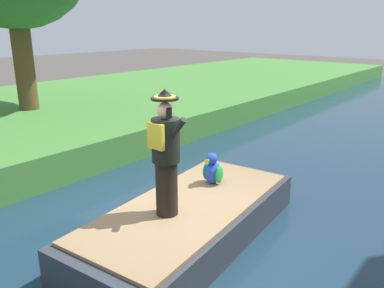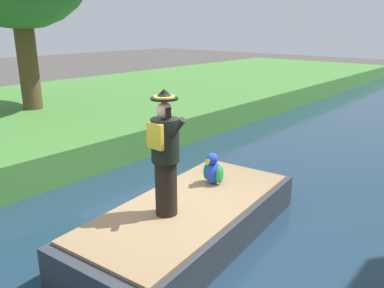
% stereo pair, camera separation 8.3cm
% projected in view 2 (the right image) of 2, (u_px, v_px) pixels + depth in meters
% --- Properties ---
extents(ground_plane, '(80.00, 80.00, 0.00)m').
position_uv_depth(ground_plane, '(180.00, 248.00, 6.09)').
color(ground_plane, '#4C4742').
extents(canal_water, '(6.78, 48.00, 0.10)m').
position_uv_depth(canal_water, '(180.00, 246.00, 6.08)').
color(canal_water, '#1E384C').
rests_on(canal_water, ground).
extents(boat, '(2.25, 4.37, 0.61)m').
position_uv_depth(boat, '(189.00, 221.00, 6.14)').
color(boat, '#333842').
rests_on(boat, canal_water).
extents(person_pirate, '(0.61, 0.42, 1.85)m').
position_uv_depth(person_pirate, '(165.00, 154.00, 5.44)').
color(person_pirate, black).
rests_on(person_pirate, boat).
extents(parrot_plush, '(0.36, 0.34, 0.57)m').
position_uv_depth(parrot_plush, '(213.00, 170.00, 6.73)').
color(parrot_plush, blue).
rests_on(parrot_plush, boat).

